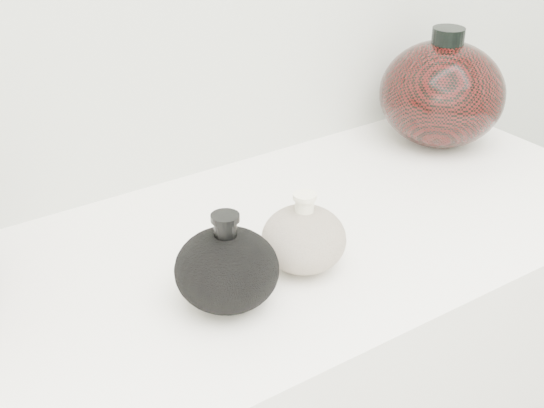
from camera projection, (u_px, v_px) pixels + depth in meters
black_gourd_vase at (227, 269)px, 0.90m from camera, size 0.14×0.14×0.12m
cream_gourd_vase at (304, 238)px, 0.97m from camera, size 0.12×0.12×0.11m
right_round_pot at (442, 93)px, 1.30m from camera, size 0.22×0.22×0.21m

